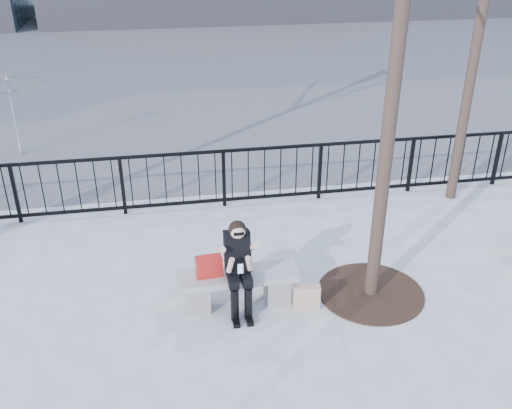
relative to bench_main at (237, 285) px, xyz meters
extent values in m
plane|color=gray|center=(0.00, 0.00, -0.30)|extent=(120.00, 120.00, 0.00)
cube|color=#474747|center=(0.00, 15.00, -0.30)|extent=(60.00, 23.00, 0.01)
cube|color=black|center=(0.00, 3.00, 0.78)|extent=(14.00, 0.05, 0.05)
cube|color=black|center=(0.00, 3.00, -0.18)|extent=(14.00, 0.05, 0.05)
cube|color=#2D2D30|center=(3.00, 21.96, 0.90)|extent=(18.00, 0.08, 2.40)
cylinder|color=black|center=(1.90, -0.10, 3.45)|extent=(0.18, 0.18, 7.50)
cylinder|color=black|center=(4.50, 2.60, 3.20)|extent=(0.18, 0.18, 7.00)
cylinder|color=black|center=(1.90, -0.10, -0.29)|extent=(1.50, 1.50, 0.02)
cube|color=gray|center=(-0.55, 0.00, -0.10)|extent=(0.32, 0.38, 0.40)
cube|color=gray|center=(0.55, 0.00, -0.10)|extent=(0.32, 0.38, 0.40)
cube|color=gray|center=(0.00, 0.00, 0.14)|extent=(1.65, 0.46, 0.09)
cube|color=red|center=(-0.38, 0.02, 0.33)|extent=(0.36, 0.20, 0.29)
cube|color=beige|center=(0.91, -0.25, -0.13)|extent=(0.38, 0.19, 0.34)
imported|color=gold|center=(-3.97, 6.27, 0.61)|extent=(2.16, 2.20, 1.83)
camera|label=1|loc=(-0.88, -6.38, 4.50)|focal=40.00mm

